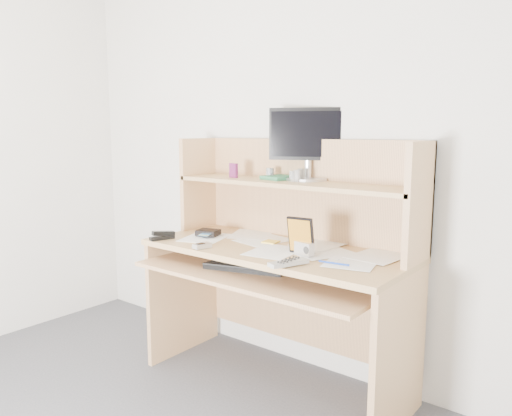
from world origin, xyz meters
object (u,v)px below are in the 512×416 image
Objects in this scene: game_case at (301,236)px; tv_remote at (289,263)px; desk at (284,255)px; monitor at (310,142)px; keyboard at (246,267)px.

tv_remote is at bearing -78.71° from game_case.
tv_remote is 0.22m from game_case.
monitor reaches higher than desk.
monitor is (0.03, 0.18, 0.59)m from desk.
desk reaches higher than tv_remote.
desk is at bearing 148.10° from tv_remote.
desk is 0.23m from keyboard.
keyboard is at bearing -111.29° from desk.
keyboard is 0.38m from tv_remote.
tv_remote reaches higher than keyboard.
desk is at bearing 51.40° from keyboard.
game_case is at bearing 128.64° from tv_remote.
monitor reaches higher than keyboard.
desk is 3.17× the size of keyboard.
desk is at bearing -124.08° from monitor.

